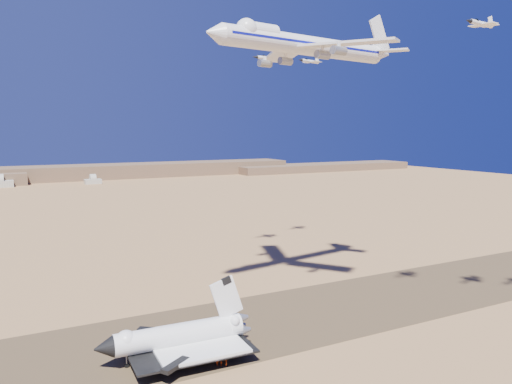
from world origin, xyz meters
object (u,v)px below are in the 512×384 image
crew_a (226,363)px  crew_c (221,363)px  chase_jet_e (310,61)px  shuttle (178,338)px  crew_b (217,362)px  carrier_747 (302,45)px  chase_jet_a (481,23)px  chase_jet_d (269,58)px

crew_a → crew_c: size_ratio=1.14×
chase_jet_e → shuttle: bearing=-155.6°
crew_b → shuttle: bearing=21.0°
carrier_747 → chase_jet_a: carrier_747 is taller
shuttle → crew_c: bearing=-47.7°
chase_jet_a → chase_jet_e: (14.22, 110.84, 3.31)m
chase_jet_a → chase_jet_d: chase_jet_d is taller
crew_a → chase_jet_d: (60.48, 85.19, 94.91)m
chase_jet_a → chase_jet_e: chase_jet_e is taller
crew_c → chase_jet_a: 122.31m
crew_b → chase_jet_d: chase_jet_d is taller
chase_jet_d → chase_jet_e: bearing=20.2°
crew_c → chase_jet_d: (61.52, 84.15, 95.02)m
shuttle → chase_jet_e: bearing=43.2°
crew_c → chase_jet_e: bearing=-73.4°
crew_a → crew_c: 1.47m
shuttle → carrier_747: size_ratio=0.51×
chase_jet_d → carrier_747: bearing=-108.5°
crew_b → chase_jet_e: 164.23m
shuttle → crew_b: shuttle is taller
carrier_747 → crew_b: size_ratio=45.53×
crew_a → crew_b: size_ratio=0.94×
crew_a → crew_c: (-1.04, 1.04, -0.11)m
shuttle → chase_jet_a: size_ratio=3.07×
crew_a → chase_jet_e: 164.30m
carrier_747 → chase_jet_e: carrier_747 is taller
carrier_747 → crew_c: (-45.55, -31.93, -91.91)m
chase_jet_a → shuttle: bearing=154.8°
crew_b → chase_jet_e: bearing=-62.4°
chase_jet_e → chase_jet_d: bearing=-174.6°
carrier_747 → shuttle: bearing=-167.2°
chase_jet_a → chase_jet_d: (-15.80, 98.91, 1.41)m
carrier_747 → crew_c: carrier_747 is taller
crew_a → crew_b: 2.59m
crew_b → chase_jet_a: chase_jet_a is taller
crew_c → carrier_747: bearing=-84.8°
crew_b → chase_jet_a: size_ratio=0.13×
carrier_747 → chase_jet_d: 54.69m
chase_jet_e → chase_jet_a: bearing=-113.6°
chase_jet_a → chase_jet_d: bearing=90.1°
chase_jet_e → crew_a: bearing=-149.2°
carrier_747 → crew_b: bearing=-155.2°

